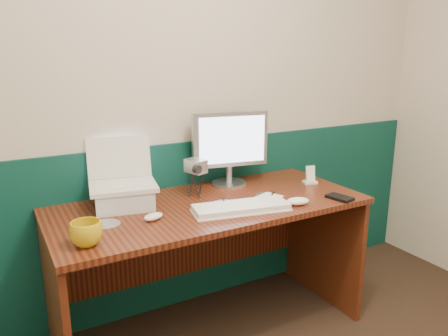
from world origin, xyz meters
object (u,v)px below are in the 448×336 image
laptop (122,162)px  monitor (229,148)px  keyboard (241,208)px  camcorder (196,178)px  mug (86,234)px  desk (210,269)px

laptop → monitor: bearing=17.4°
laptop → monitor: monitor is taller
keyboard → camcorder: bearing=118.7°
laptop → mug: size_ratio=2.50×
desk → mug: bearing=-162.1°
keyboard → camcorder: 0.33m
desk → laptop: 0.74m
keyboard → camcorder: (-0.10, 0.30, 0.09)m
desk → keyboard: 0.43m
mug → keyboard: bearing=3.2°
desk → mug: mug is taller
monitor → camcorder: 0.30m
laptop → keyboard: size_ratio=0.69×
desk → laptop: (-0.40, 0.15, 0.60)m
laptop → monitor: 0.65m
laptop → camcorder: laptop is taller
mug → camcorder: bearing=28.1°
desk → mug: size_ratio=12.50×
camcorder → monitor: bearing=1.6°
monitor → mug: bearing=-143.0°
laptop → mug: (-0.26, -0.37, -0.18)m
desk → monitor: 0.68m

